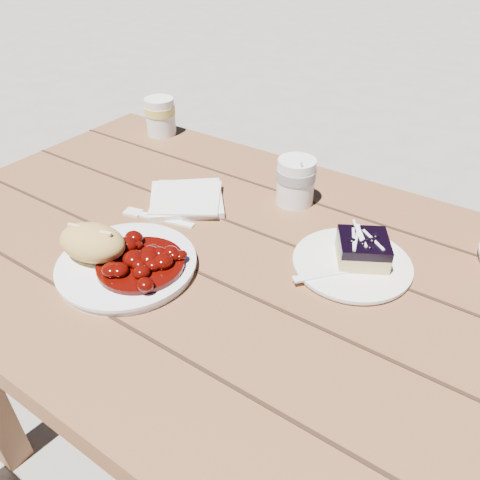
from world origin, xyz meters
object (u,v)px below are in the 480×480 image
Objects in this scene: bread_roll at (92,242)px; blueberry_cake at (363,249)px; dessert_plate at (352,264)px; coffee_cup at (296,181)px; picnic_table at (400,397)px; second_cup at (160,116)px; main_plate at (127,266)px.

blueberry_cake is at bearing 34.14° from bread_roll.
bread_roll reaches higher than dessert_plate.
coffee_cup is at bearing 64.01° from bread_roll.
blueberry_cake is (0.01, 0.01, 0.03)m from dessert_plate.
blueberry_cake is 0.23m from coffee_cup.
dessert_plate is at bearing -153.20° from blueberry_cake.
bread_roll is 0.45m from dessert_plate.
blueberry_cake is (-0.14, 0.10, 0.19)m from picnic_table.
bread_roll is at bearing -59.65° from second_cup.
coffee_cup is at bearing -13.58° from second_cup.
bread_roll is 0.61× the size of dessert_plate.
dessert_plate is (0.38, 0.25, -0.04)m from bread_roll.
main_plate is at bearing -163.21° from picnic_table.
main_plate is 0.39m from dessert_plate.
main_plate is 0.41m from blueberry_cake.
bread_roll is 0.43m from coffee_cup.
bread_roll reaches higher than main_plate.
picnic_table is 0.46m from coffee_cup.
bread_roll is at bearing -115.99° from coffee_cup.
bread_roll is at bearing -160.02° from main_plate.
main_plate is 0.39m from coffee_cup.
coffee_cup is at bearing 144.24° from dessert_plate.
picnic_table is 0.26m from blueberry_cake.
main_plate is 1.17× the size of dessert_plate.
picnic_table is 20.38× the size of second_cup.
main_plate is (-0.47, -0.14, 0.17)m from picnic_table.
blueberry_cake is 1.16× the size of coffee_cup.
coffee_cup is 1.00× the size of second_cup.
main_plate is at bearing -173.36° from blueberry_cake.
second_cup reaches higher than main_plate.
coffee_cup reaches higher than main_plate.
blueberry_cake reaches higher than main_plate.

